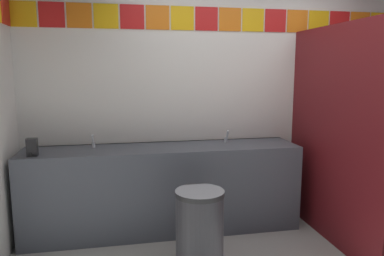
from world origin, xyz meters
The scene contains 8 objects.
wall_back centered at (0.00, 1.49, 1.31)m, with size 4.57×0.09×2.60m.
vanity_counter centered at (-0.88, 1.17, 0.44)m, with size 2.71×0.56×0.86m.
faucet_left centered at (-1.56, 1.26, 0.92)m, with size 0.04×0.10×0.14m.
faucet_right centered at (-0.20, 1.26, 0.92)m, with size 0.04×0.10×0.14m.
soap_dispenser centered at (-2.06, 1.01, 0.94)m, with size 0.09×0.09×0.16m.
stall_divider centered at (0.80, 0.40, 1.01)m, with size 0.92×1.56×2.03m.
toilet centered at (1.26, 1.01, 0.30)m, with size 0.39×0.49×0.74m.
trash_bin centered at (-0.67, 0.40, 0.33)m, with size 0.40×0.40×0.65m.
Camera 1 is at (-1.28, -2.37, 1.63)m, focal length 34.26 mm.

